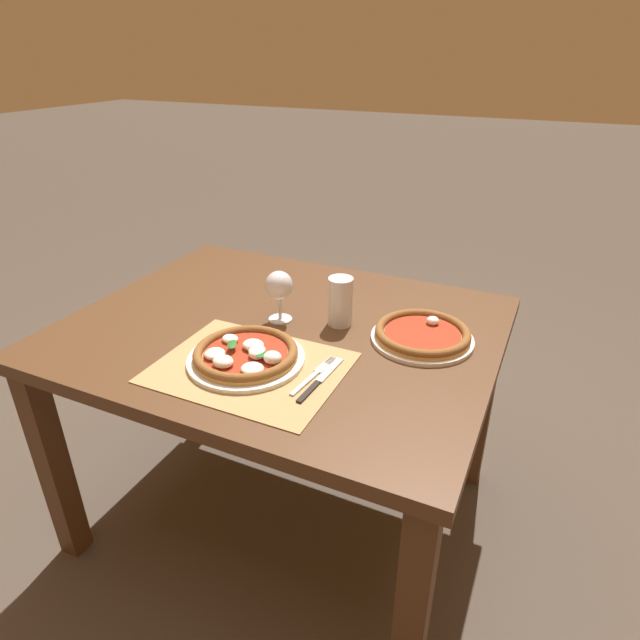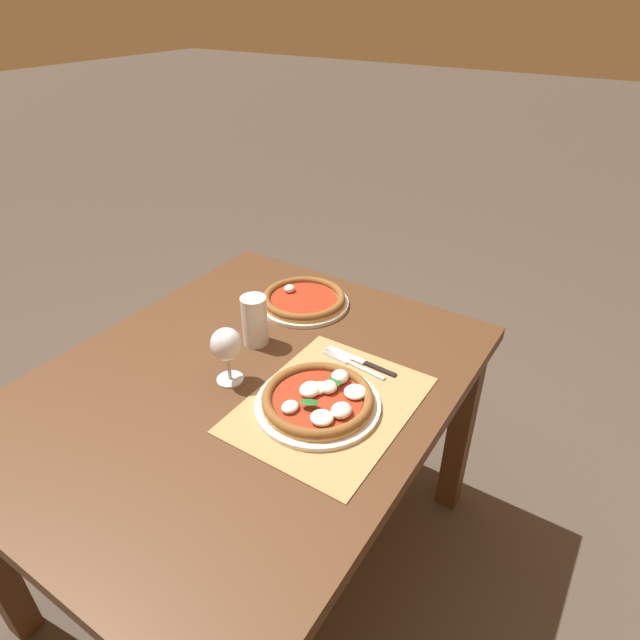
% 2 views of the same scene
% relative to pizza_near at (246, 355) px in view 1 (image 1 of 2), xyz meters
% --- Properties ---
extents(ground_plane, '(24.00, 24.00, 0.00)m').
position_rel_pizza_near_xyz_m(ground_plane, '(-0.02, 0.22, -0.76)').
color(ground_plane, '#473D33').
extents(dining_table, '(1.23, 0.99, 0.74)m').
position_rel_pizza_near_xyz_m(dining_table, '(-0.02, 0.22, -0.12)').
color(dining_table, '#4C301C').
rests_on(dining_table, ground).
extents(paper_placemat, '(0.47, 0.37, 0.00)m').
position_rel_pizza_near_xyz_m(paper_placemat, '(0.02, -0.02, -0.02)').
color(paper_placemat, '#A88451').
rests_on(paper_placemat, dining_table).
extents(pizza_near, '(0.30, 0.30, 0.05)m').
position_rel_pizza_near_xyz_m(pizza_near, '(0.00, 0.00, 0.00)').
color(pizza_near, silver).
rests_on(pizza_near, paper_placemat).
extents(pizza_far, '(0.28, 0.28, 0.05)m').
position_rel_pizza_near_xyz_m(pizza_far, '(0.38, 0.30, -0.00)').
color(pizza_far, silver).
rests_on(pizza_far, dining_table).
extents(wine_glass, '(0.08, 0.08, 0.16)m').
position_rel_pizza_near_xyz_m(wine_glass, '(-0.04, 0.25, 0.08)').
color(wine_glass, silver).
rests_on(wine_glass, dining_table).
extents(pint_glass, '(0.07, 0.07, 0.15)m').
position_rel_pizza_near_xyz_m(pint_glass, '(0.14, 0.30, 0.05)').
color(pint_glass, silver).
rests_on(pint_glass, dining_table).
extents(fork, '(0.04, 0.20, 0.00)m').
position_rel_pizza_near_xyz_m(fork, '(0.19, 0.01, -0.02)').
color(fork, '#B7B7BC').
rests_on(fork, paper_placemat).
extents(knife, '(0.03, 0.22, 0.01)m').
position_rel_pizza_near_xyz_m(knife, '(0.21, 0.00, -0.02)').
color(knife, black).
rests_on(knife, paper_placemat).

